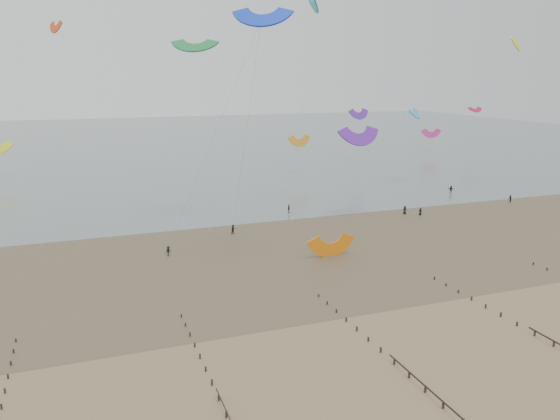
{
  "coord_description": "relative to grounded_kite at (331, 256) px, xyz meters",
  "views": [
    {
      "loc": [
        -23.82,
        -48.71,
        28.04
      ],
      "look_at": [
        4.51,
        28.0,
        8.0
      ],
      "focal_mm": 35.0,
      "sensor_mm": 36.0,
      "label": 1
    }
  ],
  "objects": [
    {
      "name": "grounded_kite",
      "position": [
        0.0,
        0.0,
        0.0
      ],
      "size": [
        7.2,
        5.74,
        3.83
      ],
      "primitive_type": null,
      "rotation": [
        1.54,
        0.0,
        0.05
      ],
      "color": "orange",
      "rests_on": "ground"
    },
    {
      "name": "ground",
      "position": [
        -12.82,
        -26.69,
        0.0
      ],
      "size": [
        500.0,
        500.0,
        0.0
      ],
      "primitive_type": "plane",
      "color": "brown",
      "rests_on": "ground"
    },
    {
      "name": "kites_airborne",
      "position": [
        -19.84,
        59.23,
        23.46
      ],
      "size": [
        244.57,
        118.95,
        40.99
      ],
      "color": "#1038E1",
      "rests_on": "ground"
    },
    {
      "name": "sea_and_shore",
      "position": [
        -16.89,
        7.71,
        0.01
      ],
      "size": [
        500.0,
        665.0,
        0.03
      ],
      "color": "#475654",
      "rests_on": "ground"
    },
    {
      "name": "kitesurfers",
      "position": [
        12.77,
        22.94,
        0.87
      ],
      "size": [
        118.33,
        26.06,
        1.88
      ],
      "color": "black",
      "rests_on": "ground"
    }
  ]
}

